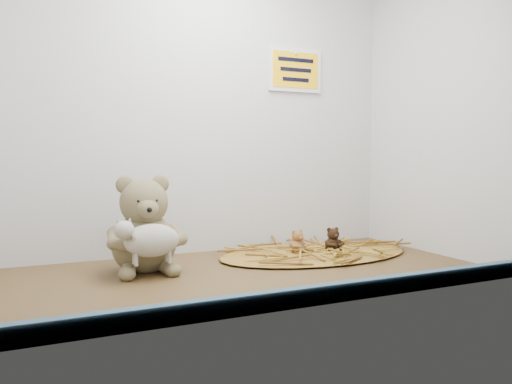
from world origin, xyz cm
name	(u,v)px	position (x,y,z in cm)	size (l,w,h in cm)	color
alcove_shell	(230,89)	(0.00, 9.00, 45.00)	(120.40, 60.20, 90.40)	#3C2C15
front_rail	(304,296)	(0.00, -28.80, 1.80)	(119.28, 2.20, 3.60)	#3D6076
straw_bed	(315,253)	(27.11, 11.77, 0.56)	(57.46, 33.36, 1.11)	brown
main_teddy	(144,223)	(-21.40, 12.27, 11.79)	(19.01, 20.07, 23.58)	olive
toy_lamb	(152,240)	(-21.40, 3.82, 8.90)	(16.59, 10.13, 10.72)	beige
mini_teddy_tan	(297,240)	(21.97, 13.03, 4.40)	(5.31, 5.60, 6.58)	#975E31
mini_teddy_brown	(333,238)	(32.26, 10.50, 4.62)	(5.66, 5.97, 7.01)	black
wall_sign	(295,70)	(30.00, 29.40, 55.00)	(16.00, 1.20, 11.00)	#F8B10C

